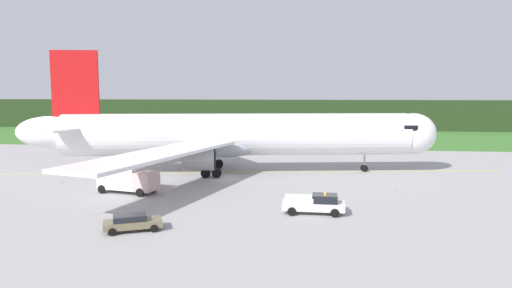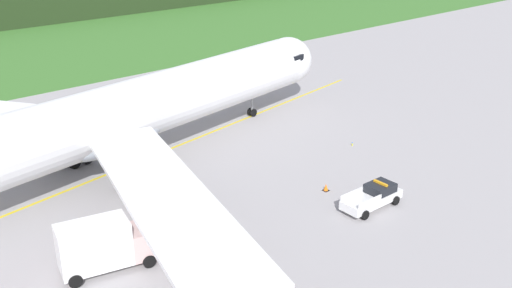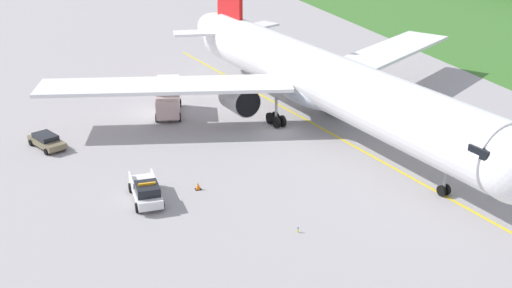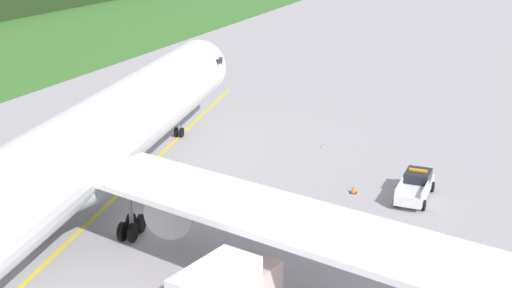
# 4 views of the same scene
# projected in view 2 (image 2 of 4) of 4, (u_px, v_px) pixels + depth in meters

# --- Properties ---
(ground) EXTENTS (320.00, 320.00, 0.00)m
(ground) POSITION_uv_depth(u_px,v_px,m) (149.00, 182.00, 51.36)
(ground) COLOR #9D999A
(taxiway_centerline_main) EXTENTS (72.38, 12.52, 0.01)m
(taxiway_centerline_main) POSITION_uv_depth(u_px,v_px,m) (132.00, 164.00, 54.96)
(taxiway_centerline_main) COLOR yellow
(taxiway_centerline_main) RESTS_ON ground
(airliner) EXTENTS (56.21, 52.16, 16.22)m
(airliner) POSITION_uv_depth(u_px,v_px,m) (122.00, 115.00, 52.58)
(airliner) COLOR white
(airliner) RESTS_ON ground
(ops_pickup_truck) EXTENTS (5.55, 2.29, 1.94)m
(ops_pickup_truck) POSITION_uv_depth(u_px,v_px,m) (373.00, 196.00, 46.97)
(ops_pickup_truck) COLOR silver
(ops_pickup_truck) RESTS_ON ground
(catering_truck) EXTENTS (6.86, 3.91, 3.71)m
(catering_truck) POSITION_uv_depth(u_px,v_px,m) (105.00, 244.00, 38.63)
(catering_truck) COLOR beige
(catering_truck) RESTS_ON ground
(apron_cone) EXTENTS (0.50, 0.50, 0.64)m
(apron_cone) POSITION_uv_depth(u_px,v_px,m) (326.00, 187.00, 49.80)
(apron_cone) COLOR black
(apron_cone) RESTS_ON ground
(taxiway_edge_light_east) EXTENTS (0.12, 0.12, 0.40)m
(taxiway_edge_light_east) POSITION_uv_depth(u_px,v_px,m) (352.00, 144.00, 59.00)
(taxiway_edge_light_east) COLOR yellow
(taxiway_edge_light_east) RESTS_ON ground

